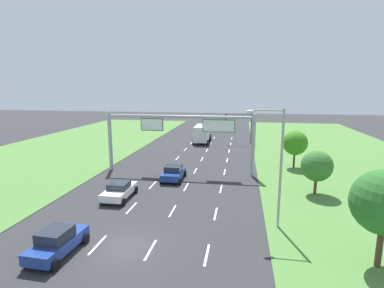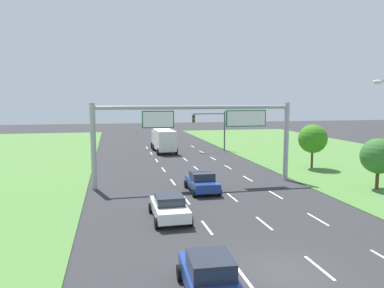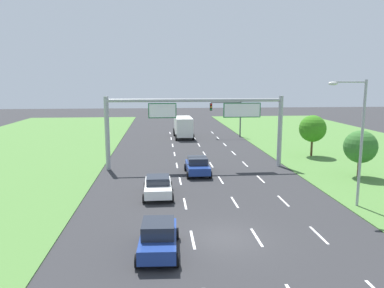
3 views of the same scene
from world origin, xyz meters
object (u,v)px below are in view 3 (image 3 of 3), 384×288
(car_lead_silver, at_px, (158,186))
(roadside_tree_mid, at_px, (360,147))
(box_truck, at_px, (183,126))
(street_lamp, at_px, (357,132))
(car_near_red, at_px, (197,166))
(traffic_light_mast, at_px, (228,112))
(roadside_tree_far, at_px, (313,129))
(sign_gantry, at_px, (198,118))
(car_mid_lane, at_px, (158,237))

(car_lead_silver, xyz_separation_m, roadside_tree_mid, (17.63, 3.90, 1.99))
(box_truck, relative_size, street_lamp, 0.96)
(car_near_red, bearing_deg, traffic_light_mast, 72.84)
(car_near_red, relative_size, roadside_tree_far, 0.89)
(car_near_red, bearing_deg, sign_gantry, 83.07)
(street_lamp, bearing_deg, sign_gantry, 126.47)
(roadside_tree_mid, bearing_deg, sign_gantry, 160.07)
(car_mid_lane, bearing_deg, box_truck, 87.20)
(car_near_red, distance_m, traffic_light_mast, 23.71)
(car_mid_lane, distance_m, box_truck, 38.86)
(box_truck, relative_size, roadside_tree_mid, 1.95)
(box_truck, height_order, roadside_tree_mid, roadside_tree_mid)
(car_lead_silver, bearing_deg, traffic_light_mast, 69.66)
(traffic_light_mast, distance_m, roadside_tree_mid, 25.85)
(car_lead_silver, bearing_deg, car_near_red, 59.83)
(box_truck, distance_m, roadside_tree_mid, 29.00)
(car_lead_silver, distance_m, car_mid_lane, 9.36)
(box_truck, bearing_deg, roadside_tree_mid, -62.39)
(car_near_red, xyz_separation_m, street_lamp, (9.50, -9.78, 4.28))
(car_lead_silver, relative_size, roadside_tree_far, 0.91)
(sign_gantry, height_order, street_lamp, street_lamp)
(car_lead_silver, height_order, box_truck, box_truck)
(car_lead_silver, bearing_deg, car_mid_lane, -90.06)
(car_near_red, xyz_separation_m, roadside_tree_far, (13.64, 7.06, 2.37))
(car_near_red, height_order, car_mid_lane, car_mid_lane)
(sign_gantry, xyz_separation_m, street_lamp, (9.19, -12.43, 0.18))
(street_lamp, relative_size, roadside_tree_far, 1.82)
(car_lead_silver, distance_m, roadside_tree_mid, 18.16)
(street_lamp, xyz_separation_m, roadside_tree_far, (4.14, 16.84, -1.91))
(box_truck, distance_m, sign_gantry, 20.68)
(street_lamp, bearing_deg, roadside_tree_mid, 58.58)
(car_near_red, xyz_separation_m, box_truck, (0.12, 23.09, 0.89))
(traffic_light_mast, bearing_deg, car_mid_lane, -105.26)
(box_truck, height_order, street_lamp, street_lamp)
(car_lead_silver, height_order, roadside_tree_far, roadside_tree_far)
(car_lead_silver, xyz_separation_m, sign_gantry, (3.88, 8.89, 4.14))
(street_lamp, height_order, roadside_tree_mid, street_lamp)
(traffic_light_mast, distance_m, street_lamp, 32.39)
(sign_gantry, height_order, roadside_tree_mid, sign_gantry)
(street_lamp, bearing_deg, roadside_tree_far, 76.20)
(roadside_tree_far, bearing_deg, traffic_light_mast, 113.72)
(sign_gantry, relative_size, traffic_light_mast, 3.08)
(street_lamp, xyz_separation_m, roadside_tree_mid, (4.55, 7.45, -2.33))
(car_mid_lane, height_order, street_lamp, street_lamp)
(box_truck, xyz_separation_m, sign_gantry, (0.19, -20.43, 3.20))
(traffic_light_mast, bearing_deg, box_truck, 174.84)
(car_mid_lane, height_order, roadside_tree_mid, roadside_tree_mid)
(traffic_light_mast, relative_size, street_lamp, 0.66)
(car_near_red, relative_size, box_truck, 0.51)
(roadside_tree_mid, bearing_deg, car_lead_silver, -167.51)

